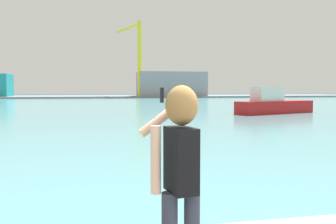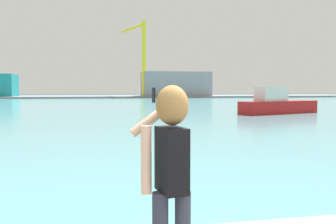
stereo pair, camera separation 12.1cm
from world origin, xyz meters
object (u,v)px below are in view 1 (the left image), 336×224
warehouse_right (171,84)px  port_crane (136,50)px  boat_moored (273,104)px  person_photographer (180,164)px

warehouse_right → port_crane: bearing=-174.0°
boat_moored → port_crane: (-4.64, 59.77, 10.77)m
boat_moored → port_crane: 60.91m
person_photographer → warehouse_right: 89.27m
boat_moored → port_crane: port_crane is taller
person_photographer → boat_moored: 30.42m
warehouse_right → person_photographer: bearing=-102.5°
boat_moored → port_crane: size_ratio=0.45×
boat_moored → person_photographer: bearing=-139.1°
person_photographer → warehouse_right: bearing=-21.6°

